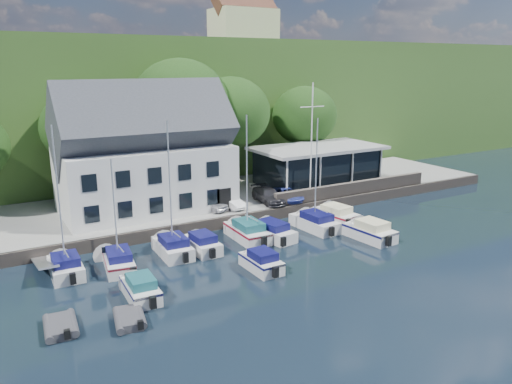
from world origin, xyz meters
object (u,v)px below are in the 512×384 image
Objects in this scene: harbor_building at (145,160)px; dinghy_0 at (60,325)px; flagpole at (311,142)px; boat_r1_4 at (247,180)px; car_blue at (286,194)px; boat_r1_7 at (334,213)px; club_pavilion at (317,166)px; boat_r1_6 at (316,174)px; boat_r2_0 at (140,286)px; boat_r1_3 at (202,242)px; car_silver at (210,203)px; boat_r1_5 at (271,229)px; car_dgrey at (268,195)px; boat_r1_2 at (170,194)px; car_white at (231,201)px; boat_r2_2 at (261,260)px; boat_r2_4 at (370,230)px; boat_r1_0 at (60,210)px; boat_r1_1 at (114,209)px; dinghy_1 at (129,317)px.

harbor_building is 5.13× the size of dinghy_0.
boat_r1_4 is at bearing -154.43° from flagpole.
boat_r1_7 is (1.76, -4.91, -0.86)m from car_blue.
club_pavilion is at bearing 52.93° from boat_r1_7.
boat_r1_7 is at bearing -32.12° from harbor_building.
boat_r1_6 is 17.46m from boat_r2_0.
car_blue reaches higher than boat_r1_3.
club_pavilion is 13.68m from car_silver.
harbor_building is 2.24× the size of boat_r1_5.
car_dgrey reaches higher than boat_r1_7.
boat_r1_3 is at bearing -152.12° from car_blue.
dinghy_0 is (-16.70, -6.56, -0.39)m from boat_r1_5.
boat_r1_2 is (-11.34, -5.46, 2.85)m from car_dgrey.
car_white is (1.83, -0.29, -0.05)m from car_silver.
harbor_building reaches higher than boat_r1_7.
boat_r2_2 is at bearing -137.00° from club_pavilion.
boat_r2_4 is (18.55, 0.90, 0.08)m from boat_r2_0.
boat_r2_4 is at bearing -67.05° from car_dgrey.
boat_r2_4 is 2.12× the size of dinghy_0.
boat_r1_0 is 0.98× the size of boat_r1_2.
boat_r1_4 is (-1.37, -5.46, 3.21)m from car_white.
club_pavilion is 19.32m from boat_r1_3.
car_silver reaches higher than boat_r1_7.
club_pavilion is 4.70× the size of dinghy_0.
car_white is 9.88m from boat_r1_2.
car_white reaches higher than boat_r2_4.
boat_r1_6 is at bearing 0.19° from boat_r1_0.
boat_r1_5 is 7.00m from boat_r1_7.
boat_r1_1 is 0.89× the size of boat_r1_6.
car_white is 1.24× the size of dinghy_1.
dinghy_1 is at bearing -143.63° from boat_r1_4.
flagpole is at bearing 53.96° from boat_r1_6.
car_dgrey reaches higher than boat_r2_0.
boat_r2_2 is (-8.09, -5.02, -3.94)m from boat_r1_6.
car_white is 6.21m from boat_r1_5.
harbor_building reaches higher than car_silver.
harbor_building is 6.69m from car_silver.
car_silver is at bearing -179.14° from car_dgrey.
boat_r1_7 is (22.17, 0.23, -3.65)m from boat_r1_0.
boat_r1_7 is 2.21× the size of dinghy_1.
club_pavilion is 1.39× the size of boat_r1_4.
boat_r1_4 is at bearing 11.39° from boat_r1_1.
boat_r2_4 is (-0.87, -9.13, -5.56)m from flagpole.
boat_r2_2 is at bearing -23.99° from boat_r1_1.
boat_r1_6 is at bearing 22.13° from dinghy_0.
car_silver is 1.30× the size of dinghy_1.
harbor_building is 14.60m from boat_r1_6.
boat_r1_5 is at bearing -89.49° from car_silver.
flagpole reaches higher than club_pavilion.
dinghy_0 is (-10.85, -6.65, -0.39)m from boat_r1_3.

